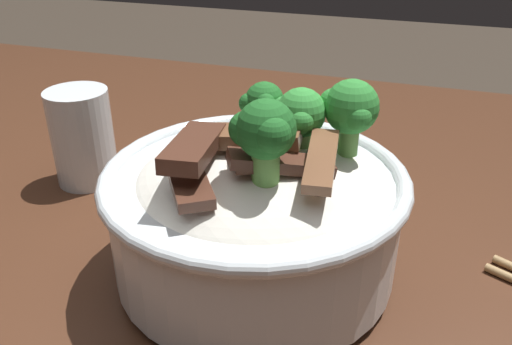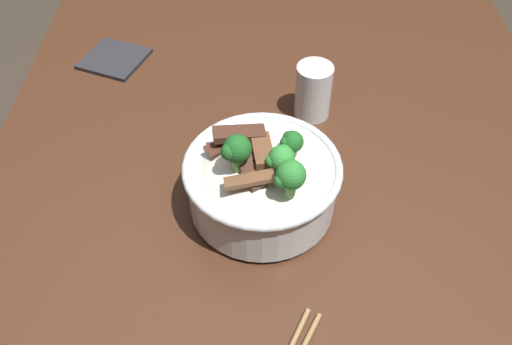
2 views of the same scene
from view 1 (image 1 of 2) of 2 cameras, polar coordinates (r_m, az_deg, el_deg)
dining_table at (r=0.59m, az=-12.38°, el=-14.04°), size 1.40×0.99×0.82m
rice_bowl at (r=0.40m, az=0.02°, el=-3.35°), size 0.23×0.23×0.16m
drinking_glass at (r=0.58m, az=-18.13°, el=3.03°), size 0.06×0.06×0.10m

